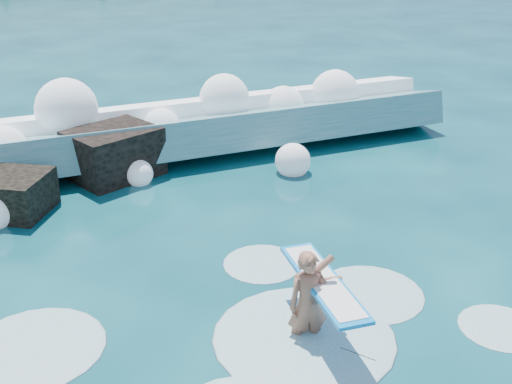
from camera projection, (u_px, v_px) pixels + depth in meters
ground at (220, 314)px, 10.87m from camera, size 200.00×200.00×0.00m
breaking_wave at (110, 140)px, 17.32m from camera, size 19.58×2.98×1.69m
surfer_with_board at (312, 299)px, 10.09m from camera, size 1.04×2.97×1.81m
wave_spray at (123, 122)px, 17.11m from camera, size 14.88×4.53×2.43m
surf_foam at (263, 337)px, 10.29m from camera, size 8.90×5.60×0.15m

